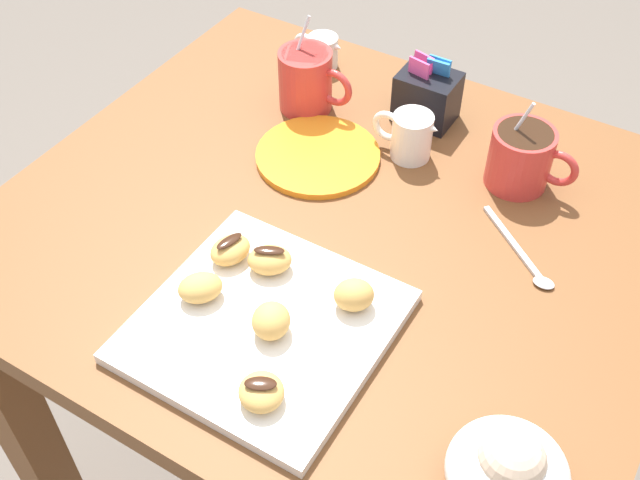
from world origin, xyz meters
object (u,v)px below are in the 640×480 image
object	(u,v)px
dining_table	(338,288)
beignet_4	(270,260)
cream_pitcher_white	(411,134)
sugar_caddy	(426,96)
beignet_5	(354,295)
coffee_mug_red_left	(307,79)
beignet_2	(230,250)
chocolate_sauce_pitcher	(322,50)
beignet_1	(261,392)
coffee_mug_red_right	(522,156)
saucer_orange_left	(318,156)
pastry_plate_square	(264,326)
ice_cream_bowl	(508,470)
beignet_3	(200,288)
beignet_0	(271,321)

from	to	relation	value
dining_table	beignet_4	world-z (taller)	beignet_4
dining_table	cream_pitcher_white	world-z (taller)	cream_pitcher_white
sugar_caddy	beignet_5	bearing A→B (deg)	-76.20
coffee_mug_red_left	beignet_2	xyz separation A→B (m)	(0.10, -0.35, -0.02)
chocolate_sauce_pitcher	beignet_2	size ratio (longest dim) A/B	1.66
beignet_1	beignet_2	world-z (taller)	beignet_2
coffee_mug_red_right	cream_pitcher_white	bearing A→B (deg)	-171.24
beignet_2	saucer_orange_left	bearing A→B (deg)	94.15
pastry_plate_square	beignet_4	xyz separation A→B (m)	(-0.04, 0.08, 0.02)
beignet_1	beignet_4	xyz separation A→B (m)	(-0.10, 0.17, 0.00)
sugar_caddy	ice_cream_bowl	bearing A→B (deg)	-57.00
sugar_caddy	beignet_3	size ratio (longest dim) A/B	1.94
sugar_caddy	beignet_4	size ratio (longest dim) A/B	1.90
cream_pitcher_white	chocolate_sauce_pitcher	bearing A→B (deg)	149.25
pastry_plate_square	coffee_mug_red_left	size ratio (longest dim) A/B	1.86
pastry_plate_square	chocolate_sauce_pitcher	distance (m)	0.58
cream_pitcher_white	chocolate_sauce_pitcher	size ratio (longest dim) A/B	1.14
ice_cream_bowl	beignet_5	bearing A→B (deg)	153.36
cream_pitcher_white	beignet_3	size ratio (longest dim) A/B	1.91
coffee_mug_red_left	beignet_3	xyz separation A→B (m)	(0.11, -0.42, -0.02)
cream_pitcher_white	beignet_4	xyz separation A→B (m)	(-0.04, -0.31, -0.01)
coffee_mug_red_right	beignet_4	bearing A→B (deg)	-121.15
dining_table	saucer_orange_left	bearing A→B (deg)	133.64
coffee_mug_red_right	chocolate_sauce_pitcher	bearing A→B (deg)	163.77
coffee_mug_red_right	beignet_0	bearing A→B (deg)	-109.29
beignet_3	beignet_1	bearing A→B (deg)	-29.92
coffee_mug_red_left	coffee_mug_red_right	size ratio (longest dim) A/B	1.11
chocolate_sauce_pitcher	cream_pitcher_white	bearing A→B (deg)	-30.75
beignet_5	ice_cream_bowl	bearing A→B (deg)	-26.64
chocolate_sauce_pitcher	beignet_4	xyz separation A→B (m)	(0.19, -0.45, 0.00)
pastry_plate_square	beignet_3	size ratio (longest dim) A/B	5.18
coffee_mug_red_right	beignet_0	size ratio (longest dim) A/B	2.73
ice_cream_bowl	coffee_mug_red_left	bearing A→B (deg)	138.48
cream_pitcher_white	beignet_3	distance (m)	0.40
beignet_4	beignet_2	bearing A→B (deg)	-168.82
chocolate_sauce_pitcher	beignet_2	distance (m)	0.48
pastry_plate_square	beignet_0	bearing A→B (deg)	-23.04
cream_pitcher_white	beignet_5	size ratio (longest dim) A/B	2.13
coffee_mug_red_left	beignet_4	world-z (taller)	coffee_mug_red_left
dining_table	pastry_plate_square	size ratio (longest dim) A/B	3.21
beignet_0	beignet_2	xyz separation A→B (m)	(-0.11, 0.07, -0.00)
pastry_plate_square	coffee_mug_red_right	xyz separation A→B (m)	(0.16, 0.41, 0.04)
sugar_caddy	beignet_5	xyz separation A→B (m)	(0.10, -0.41, -0.01)
sugar_caddy	beignet_0	size ratio (longest dim) A/B	2.11
dining_table	coffee_mug_red_right	xyz separation A→B (m)	(0.18, 0.20, 0.19)
coffee_mug_red_right	beignet_4	xyz separation A→B (m)	(-0.20, -0.34, -0.02)
beignet_4	chocolate_sauce_pitcher	bearing A→B (deg)	113.23
dining_table	coffee_mug_red_right	size ratio (longest dim) A/B	6.62
saucer_orange_left	beignet_1	xyz separation A→B (m)	(0.17, -0.40, 0.03)
coffee_mug_red_right	beignet_5	xyz separation A→B (m)	(-0.08, -0.33, -0.01)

